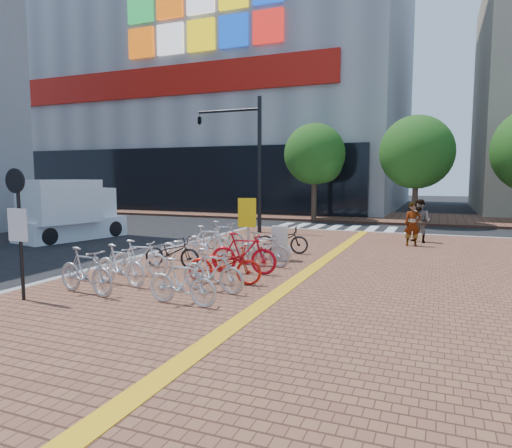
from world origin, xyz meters
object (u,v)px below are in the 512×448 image
at_px(bike_13, 282,239).
at_px(notice_sign, 18,218).
at_px(yellow_sign, 248,219).
at_px(bike_0, 86,271).
at_px(pedestrian_a, 412,224).
at_px(utility_box, 280,243).
at_px(bike_4, 185,247).
at_px(box_truck, 69,211).
at_px(bike_7, 182,282).
at_px(bike_1, 120,265).
at_px(bike_6, 223,236).
at_px(bike_8, 212,271).
at_px(bike_9, 224,264).
at_px(traffic_light_pole, 231,140).
at_px(pedestrian_b, 420,221).
at_px(bike_5, 208,240).
at_px(bike_12, 268,246).
at_px(bike_3, 172,252).
at_px(bike_11, 263,249).
at_px(bike_2, 139,258).
at_px(bike_10, 243,253).

height_order(bike_13, notice_sign, notice_sign).
relative_size(yellow_sign, notice_sign, 0.71).
bearing_deg(notice_sign, bike_0, 43.23).
xyz_separation_m(pedestrian_a, utility_box, (-3.75, -4.76, -0.29)).
distance_m(bike_4, notice_sign, 5.65).
xyz_separation_m(pedestrian_a, box_truck, (-14.50, -2.62, 0.27)).
bearing_deg(bike_7, bike_1, 69.99).
relative_size(bike_4, bike_6, 0.93).
height_order(bike_7, yellow_sign, yellow_sign).
relative_size(bike_8, yellow_sign, 0.83).
bearing_deg(pedestrian_a, bike_9, -129.30).
bearing_deg(traffic_light_pole, bike_7, -69.42).
relative_size(pedestrian_b, yellow_sign, 0.86).
bearing_deg(box_truck, utility_box, -11.28).
distance_m(bike_6, bike_13, 2.21).
xyz_separation_m(bike_1, bike_9, (2.31, 1.10, -0.01)).
bearing_deg(bike_5, pedestrian_a, -57.08).
bearing_deg(bike_7, yellow_sign, 7.67).
xyz_separation_m(bike_12, traffic_light_pole, (-4.37, 6.54, 3.98)).
bearing_deg(utility_box, pedestrian_b, 55.97).
height_order(pedestrian_a, notice_sign, notice_sign).
height_order(bike_3, bike_7, bike_7).
distance_m(bike_3, bike_11, 2.69).
bearing_deg(pedestrian_a, bike_4, -151.78).
distance_m(bike_1, bike_7, 2.51).
bearing_deg(traffic_light_pole, bike_1, -78.74).
bearing_deg(bike_11, bike_7, -177.88).
xyz_separation_m(bike_0, bike_5, (0.11, 5.68, -0.03)).
distance_m(bike_0, pedestrian_a, 12.27).
xyz_separation_m(bike_5, notice_sign, (-1.06, -6.58, 1.30)).
relative_size(bike_3, bike_5, 1.07).
distance_m(bike_1, bike_13, 6.34).
bearing_deg(pedestrian_b, bike_5, -109.19).
bearing_deg(bike_1, bike_2, 21.50).
distance_m(bike_0, traffic_light_pole, 12.99).
relative_size(bike_5, pedestrian_b, 0.96).
height_order(bike_10, pedestrian_a, pedestrian_a).
relative_size(bike_0, pedestrian_b, 1.02).
height_order(bike_6, bike_13, bike_6).
height_order(bike_9, bike_13, bike_9).
xyz_separation_m(bike_11, notice_sign, (-3.52, -5.45, 1.28)).
distance_m(bike_2, bike_3, 1.28).
bearing_deg(bike_4, yellow_sign, -96.24).
distance_m(bike_10, box_truck, 11.39).
distance_m(bike_10, pedestrian_b, 9.22).
xyz_separation_m(bike_6, bike_9, (2.34, -4.66, -0.04)).
xyz_separation_m(bike_9, utility_box, (0.22, 3.56, 0.06)).
xyz_separation_m(bike_4, traffic_light_pole, (-1.96, 7.70, 3.98)).
height_order(traffic_light_pole, box_truck, traffic_light_pole).
height_order(bike_8, bike_13, bike_8).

